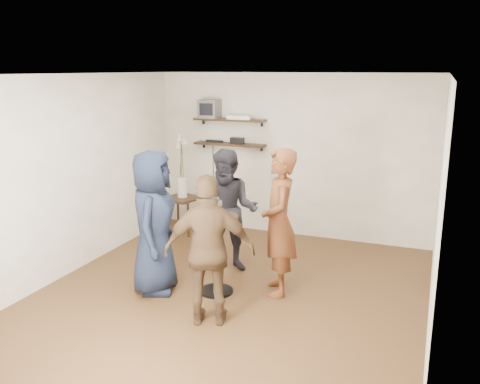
% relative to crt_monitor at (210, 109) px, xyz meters
% --- Properties ---
extents(room, '(4.58, 5.08, 2.68)m').
position_rel_crt_monitor_xyz_m(room, '(1.35, -2.38, -0.72)').
color(room, '#432715').
rests_on(room, ground).
extents(shelf_upper, '(1.20, 0.25, 0.04)m').
position_rel_crt_monitor_xyz_m(shelf_upper, '(0.35, 0.00, -0.17)').
color(shelf_upper, black).
rests_on(shelf_upper, room).
extents(shelf_lower, '(1.20, 0.25, 0.04)m').
position_rel_crt_monitor_xyz_m(shelf_lower, '(0.35, 0.00, -0.57)').
color(shelf_lower, black).
rests_on(shelf_lower, room).
extents(crt_monitor, '(0.32, 0.30, 0.30)m').
position_rel_crt_monitor_xyz_m(crt_monitor, '(0.00, 0.00, 0.00)').
color(crt_monitor, '#59595B').
rests_on(crt_monitor, shelf_upper).
extents(dvd_deck, '(0.40, 0.24, 0.06)m').
position_rel_crt_monitor_xyz_m(dvd_deck, '(0.55, 0.00, -0.12)').
color(dvd_deck, silver).
rests_on(dvd_deck, shelf_upper).
extents(radio, '(0.22, 0.10, 0.10)m').
position_rel_crt_monitor_xyz_m(radio, '(0.48, 0.00, -0.50)').
color(radio, black).
rests_on(radio, shelf_lower).
extents(power_strip, '(0.30, 0.05, 0.03)m').
position_rel_crt_monitor_xyz_m(power_strip, '(0.05, 0.05, -0.54)').
color(power_strip, black).
rests_on(power_strip, shelf_lower).
extents(side_table, '(0.62, 0.62, 0.60)m').
position_rel_crt_monitor_xyz_m(side_table, '(-0.31, -0.45, -1.52)').
color(side_table, black).
rests_on(side_table, room).
extents(vase_lilies, '(0.20, 0.21, 1.08)m').
position_rel_crt_monitor_xyz_m(vase_lilies, '(-0.31, -0.45, -1.08)').
color(vase_lilies, silver).
rests_on(vase_lilies, side_table).
extents(drinks_table, '(0.53, 0.53, 0.97)m').
position_rel_crt_monitor_xyz_m(drinks_table, '(1.17, -2.39, -1.39)').
color(drinks_table, black).
rests_on(drinks_table, room).
extents(wine_glass_fl, '(0.07, 0.07, 0.20)m').
position_rel_crt_monitor_xyz_m(wine_glass_fl, '(1.11, -2.44, -0.91)').
color(wine_glass_fl, silver).
rests_on(wine_glass_fl, drinks_table).
extents(wine_glass_fr, '(0.07, 0.07, 0.21)m').
position_rel_crt_monitor_xyz_m(wine_glass_fr, '(1.23, -2.42, -0.91)').
color(wine_glass_fr, silver).
rests_on(wine_glass_fr, drinks_table).
extents(wine_glass_bl, '(0.07, 0.07, 0.22)m').
position_rel_crt_monitor_xyz_m(wine_glass_bl, '(1.15, -2.34, -0.90)').
color(wine_glass_bl, silver).
rests_on(wine_glass_bl, drinks_table).
extents(wine_glass_br, '(0.07, 0.07, 0.20)m').
position_rel_crt_monitor_xyz_m(wine_glass_br, '(1.21, -2.39, -0.91)').
color(wine_glass_br, silver).
rests_on(wine_glass_br, drinks_table).
extents(person_plaid, '(0.64, 0.76, 1.77)m').
position_rel_crt_monitor_xyz_m(person_plaid, '(1.86, -2.11, -1.13)').
color(person_plaid, '#A4121C').
rests_on(person_plaid, room).
extents(person_dark, '(0.90, 0.76, 1.64)m').
position_rel_crt_monitor_xyz_m(person_dark, '(1.03, -1.66, -1.20)').
color(person_dark, black).
rests_on(person_dark, room).
extents(person_navy, '(0.78, 0.98, 1.74)m').
position_rel_crt_monitor_xyz_m(person_navy, '(0.45, -2.61, -1.15)').
color(person_navy, black).
rests_on(person_navy, room).
extents(person_brown, '(1.03, 0.69, 1.62)m').
position_rel_crt_monitor_xyz_m(person_brown, '(1.42, -3.10, -1.21)').
color(person_brown, '#4C3520').
rests_on(person_brown, room).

